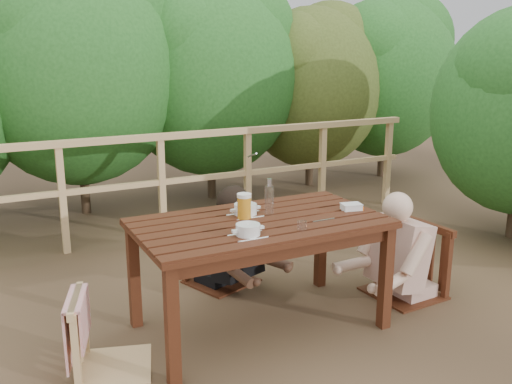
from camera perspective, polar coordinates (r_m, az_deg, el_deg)
name	(u,v)px	position (r m, az deg, el deg)	size (l,w,h in m)	color
ground	(259,326)	(3.83, 0.35, -13.32)	(60.00, 60.00, 0.00)	brown
table	(260,275)	(3.68, 0.36, -8.37)	(1.55, 0.87, 0.72)	#36180C
chair_left	(110,299)	(3.29, -14.47, -10.37)	(0.43, 0.43, 0.86)	tan
chair_far	(220,225)	(4.33, -3.60, -3.35)	(0.46, 0.46, 0.93)	#36180C
chair_right	(407,231)	(4.24, 14.98, -3.80)	(0.49, 0.49, 0.99)	#36180C
woman	(219,207)	(4.30, -3.74, -1.52)	(0.49, 0.60, 1.21)	black
diner_right	(412,209)	(4.21, 15.42, -1.66)	(0.53, 0.65, 1.31)	tan
railing	(162,187)	(5.40, -9.44, 0.52)	(5.60, 0.10, 1.01)	tan
hedge_row	(158,36)	(6.51, -9.85, 15.23)	(6.60, 1.60, 3.80)	#21551E
soup_near	(248,231)	(3.26, -0.81, -3.92)	(0.24, 0.24, 0.08)	silver
soup_far	(245,210)	(3.66, -1.07, -1.84)	(0.25, 0.25, 0.08)	white
beer_glass	(244,207)	(3.56, -1.20, -1.52)	(0.09, 0.09, 0.17)	orange
bottle	(269,198)	(3.64, 1.34, -0.57)	(0.06, 0.06, 0.25)	silver
tumbler	(302,226)	(3.37, 4.66, -3.45)	(0.06, 0.06, 0.07)	white
butter_tub	(351,208)	(3.81, 9.57, -1.57)	(0.13, 0.09, 0.06)	white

